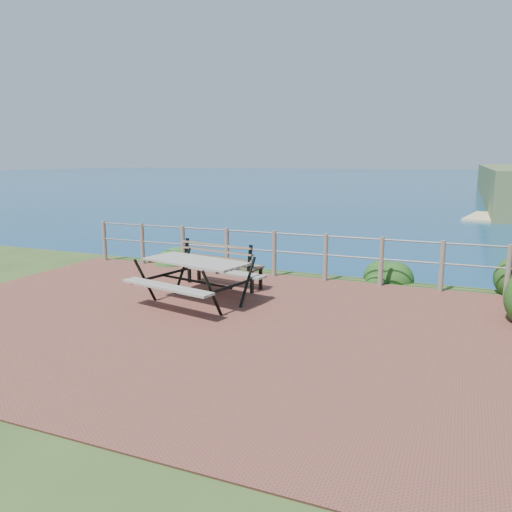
{
  "coord_description": "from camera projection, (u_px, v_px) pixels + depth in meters",
  "views": [
    {
      "loc": [
        3.75,
        -6.7,
        2.54
      ],
      "look_at": [
        0.2,
        1.83,
        0.75
      ],
      "focal_mm": 35.0,
      "sensor_mm": 36.0,
      "label": 1
    }
  ],
  "objects": [
    {
      "name": "ground",
      "position": [
        200.0,
        321.0,
        7.97
      ],
      "size": [
        10.0,
        7.0,
        0.12
      ],
      "primitive_type": "cube",
      "color": "brown",
      "rests_on": "ground"
    },
    {
      "name": "ocean",
      "position": [
        456.0,
        166.0,
        189.26
      ],
      "size": [
        1200.0,
        1200.0,
        0.0
      ],
      "primitive_type": "plane",
      "color": "#135475",
      "rests_on": "ground"
    },
    {
      "name": "safety_railing",
      "position": [
        274.0,
        251.0,
        10.9
      ],
      "size": [
        9.4,
        0.1,
        1.0
      ],
      "color": "#6B5B4C",
      "rests_on": "ground"
    },
    {
      "name": "picnic_table",
      "position": [
        196.0,
        277.0,
        8.79
      ],
      "size": [
        1.99,
        1.59,
        0.79
      ],
      "rotation": [
        0.0,
        0.0,
        -0.22
      ],
      "color": "gray",
      "rests_on": "ground"
    },
    {
      "name": "park_bench",
      "position": [
        224.0,
        257.0,
        10.01
      ],
      "size": [
        1.72,
        0.7,
        0.95
      ],
      "rotation": [
        0.0,
        0.0,
        -0.17
      ],
      "color": "brown",
      "rests_on": "ground"
    },
    {
      "name": "shrub_lip_west",
      "position": [
        178.0,
        263.0,
        12.39
      ],
      "size": [
        0.82,
        0.82,
        0.57
      ],
      "primitive_type": "ellipsoid",
      "color": "#265921",
      "rests_on": "ground"
    },
    {
      "name": "shrub_lip_east",
      "position": [
        383.0,
        279.0,
        10.74
      ],
      "size": [
        0.82,
        0.82,
        0.58
      ],
      "primitive_type": "ellipsoid",
      "color": "#1C3F13",
      "rests_on": "ground"
    }
  ]
}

